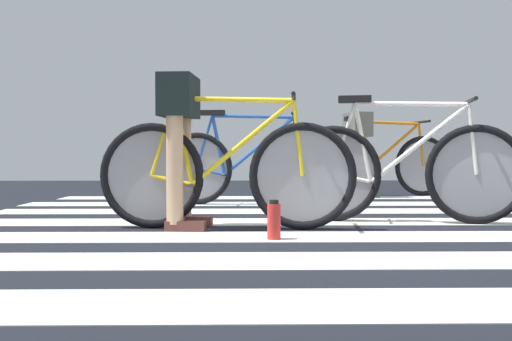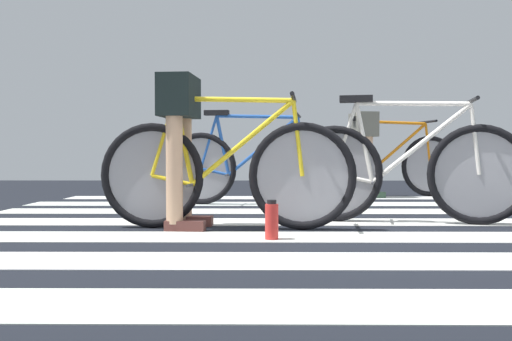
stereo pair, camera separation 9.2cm
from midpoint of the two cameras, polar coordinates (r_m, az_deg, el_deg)
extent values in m
cube|color=black|center=(3.67, 8.07, -6.42)|extent=(18.00, 14.00, 0.02)
cube|color=silver|center=(2.02, 16.87, -12.85)|extent=(5.20, 0.44, 0.00)
cube|color=silver|center=(2.77, 12.18, -8.87)|extent=(5.20, 0.44, 0.00)
cube|color=beige|center=(3.48, 6.71, -6.65)|extent=(5.20, 0.44, 0.00)
cube|color=silver|center=(4.25, 8.86, -5.14)|extent=(5.20, 0.44, 0.00)
cube|color=silver|center=(4.98, 4.71, -4.11)|extent=(5.20, 0.44, 0.00)
cube|color=silver|center=(5.70, 3.85, -3.37)|extent=(5.20, 0.44, 0.00)
cube|color=silver|center=(6.49, 4.50, -2.75)|extent=(5.20, 0.44, 0.00)
torus|color=black|center=(3.91, -9.75, -0.50)|extent=(0.72, 0.12, 0.72)
torus|color=black|center=(3.77, 5.37, -0.57)|extent=(0.72, 0.12, 0.72)
cylinder|color=gray|center=(3.91, -9.75, -0.50)|extent=(0.61, 0.06, 0.61)
cylinder|color=gray|center=(3.77, 5.37, -0.57)|extent=(0.61, 0.06, 0.61)
cylinder|color=yellow|center=(3.81, -1.59, 7.13)|extent=(0.80, 0.10, 0.05)
cylinder|color=yellow|center=(3.79, -0.68, 2.78)|extent=(0.70, 0.10, 0.59)
cylinder|color=yellow|center=(3.86, -6.61, 2.90)|extent=(0.16, 0.05, 0.59)
cylinder|color=yellow|center=(3.88, -7.75, -0.96)|extent=(0.29, 0.05, 0.09)
cylinder|color=yellow|center=(3.89, -8.63, 3.32)|extent=(0.19, 0.04, 0.53)
cylinder|color=yellow|center=(3.77, 4.92, 3.23)|extent=(0.09, 0.04, 0.50)
cube|color=black|center=(3.89, -7.50, 7.61)|extent=(0.25, 0.11, 0.05)
cylinder|color=black|center=(3.79, 4.48, 7.32)|extent=(0.07, 0.52, 0.03)
cylinder|color=#4C4C51|center=(3.85, -5.72, -1.42)|extent=(0.05, 0.34, 0.02)
cylinder|color=tan|center=(4.00, -6.60, 1.89)|extent=(0.11, 0.11, 0.94)
cylinder|color=tan|center=(3.72, -7.51, 1.89)|extent=(0.11, 0.11, 0.94)
cube|color=black|center=(3.88, -7.06, 7.37)|extent=(0.26, 0.43, 0.28)
cube|color=brown|center=(4.01, -5.60, -5.06)|extent=(0.27, 0.12, 0.07)
cube|color=brown|center=(3.74, -6.43, -5.56)|extent=(0.27, 0.12, 0.07)
torus|color=black|center=(4.25, 8.46, -0.32)|extent=(0.71, 0.19, 0.72)
torus|color=black|center=(4.32, 22.09, -0.39)|extent=(0.71, 0.19, 0.72)
cylinder|color=gray|center=(4.25, 8.46, -0.32)|extent=(0.60, 0.12, 0.61)
cylinder|color=gray|center=(4.32, 22.09, -0.39)|extent=(0.60, 0.12, 0.61)
cylinder|color=white|center=(4.27, 16.05, 6.49)|extent=(0.79, 0.19, 0.05)
cylinder|color=white|center=(4.26, 16.83, 2.59)|extent=(0.70, 0.17, 0.59)
cylinder|color=white|center=(4.25, 11.44, 2.77)|extent=(0.16, 0.06, 0.59)
cylinder|color=white|center=(4.25, 10.34, -0.73)|extent=(0.29, 0.08, 0.09)
cylinder|color=white|center=(4.25, 9.55, 3.18)|extent=(0.19, 0.06, 0.53)
cylinder|color=white|center=(4.32, 21.73, 2.93)|extent=(0.09, 0.05, 0.50)
cube|color=black|center=(4.27, 10.65, 7.07)|extent=(0.25, 0.13, 0.05)
cylinder|color=black|center=(4.32, 21.38, 6.51)|extent=(0.13, 0.52, 0.03)
cylinder|color=#4C4C51|center=(4.25, 12.22, -1.15)|extent=(0.08, 0.34, 0.02)
torus|color=black|center=(5.64, -5.09, 0.19)|extent=(0.72, 0.15, 0.72)
torus|color=black|center=(5.49, 5.32, 0.15)|extent=(0.72, 0.15, 0.72)
cylinder|color=gray|center=(5.64, -5.09, 0.19)|extent=(0.60, 0.09, 0.61)
cylinder|color=gray|center=(5.49, 5.32, 0.15)|extent=(0.60, 0.09, 0.61)
cylinder|color=#2251A6|center=(5.55, 0.56, 5.45)|extent=(0.80, 0.14, 0.05)
cylinder|color=#2251A6|center=(5.53, 1.18, 2.45)|extent=(0.70, 0.13, 0.59)
cylinder|color=#2251A6|center=(5.59, -2.90, 2.54)|extent=(0.16, 0.05, 0.59)
cylinder|color=#2251A6|center=(5.61, -3.70, -0.12)|extent=(0.29, 0.06, 0.09)
cylinder|color=#2251A6|center=(5.62, -4.30, 2.84)|extent=(0.19, 0.05, 0.53)
cylinder|color=#2251A6|center=(5.49, 5.02, 2.76)|extent=(0.09, 0.04, 0.50)
cube|color=black|center=(5.61, -3.51, 5.81)|extent=(0.25, 0.12, 0.05)
cylinder|color=black|center=(5.51, 4.71, 5.57)|extent=(0.10, 0.52, 0.03)
cylinder|color=#4C4C51|center=(5.58, -2.29, -0.43)|extent=(0.06, 0.34, 0.02)
torus|color=black|center=(6.61, 9.58, 0.40)|extent=(0.71, 0.19, 0.72)
torus|color=black|center=(7.02, 17.45, 0.42)|extent=(0.71, 0.19, 0.72)
cylinder|color=gray|center=(6.61, 9.58, 0.40)|extent=(0.60, 0.12, 0.61)
cylinder|color=gray|center=(7.02, 17.45, 0.42)|extent=(0.60, 0.12, 0.61)
cylinder|color=orange|center=(6.82, 14.05, 4.70)|extent=(0.79, 0.18, 0.05)
cylinder|color=orange|center=(6.84, 14.49, 2.26)|extent=(0.70, 0.16, 0.59)
cylinder|color=orange|center=(6.68, 11.37, 2.38)|extent=(0.16, 0.06, 0.59)
cylinder|color=orange|center=(6.66, 10.71, 0.15)|extent=(0.29, 0.08, 0.09)
cylinder|color=orange|center=(6.63, 10.24, 2.65)|extent=(0.19, 0.06, 0.53)
cylinder|color=orange|center=(7.00, 17.25, 2.47)|extent=(0.09, 0.04, 0.50)
cube|color=black|center=(6.67, 10.90, 5.13)|extent=(0.25, 0.13, 0.05)
cylinder|color=black|center=(7.00, 17.05, 4.68)|extent=(0.12, 0.52, 0.03)
cylinder|color=#4C4C51|center=(6.71, 11.83, -0.10)|extent=(0.08, 0.34, 0.02)
cylinder|color=tan|center=(6.80, 10.70, 1.58)|extent=(0.11, 0.11, 0.89)
cylinder|color=tan|center=(6.54, 11.57, 1.57)|extent=(0.11, 0.11, 0.89)
cube|color=#616058|center=(6.68, 11.14, 4.53)|extent=(0.29, 0.44, 0.28)
cube|color=#314B38|center=(6.84, 11.22, -2.27)|extent=(0.27, 0.15, 0.07)
cube|color=#314B38|center=(6.59, 12.11, -2.43)|extent=(0.27, 0.15, 0.07)
cylinder|color=red|center=(3.35, 2.38, -5.19)|extent=(0.08, 0.08, 0.21)
cylinder|color=black|center=(3.33, 2.38, -3.18)|extent=(0.05, 0.05, 0.02)
camera|label=1|loc=(0.05, -89.52, 0.01)|focal=39.81mm
camera|label=2|loc=(0.05, 90.48, -0.01)|focal=39.81mm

